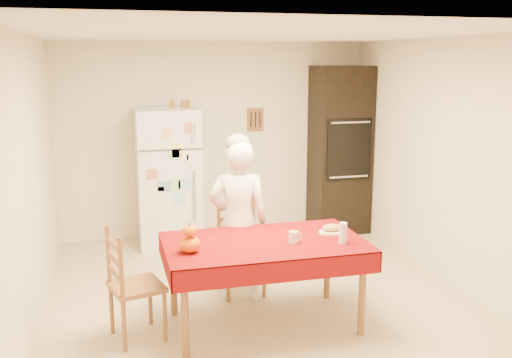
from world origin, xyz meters
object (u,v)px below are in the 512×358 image
object	(u,v)px
refrigerator	(168,178)
bread_plate	(332,232)
oven_cabinet	(340,150)
pumpkin_lower	(190,244)
chair_far	(239,242)
dining_table	(264,249)
coffee_mug	(293,237)
chair_left	(129,281)
seated_woman	(238,222)
wine_glass	(343,233)

from	to	relation	value
refrigerator	bread_plate	world-z (taller)	refrigerator
oven_cabinet	pumpkin_lower	distance (m)	3.55
refrigerator	pumpkin_lower	size ratio (longest dim) A/B	9.59
refrigerator	chair_far	world-z (taller)	refrigerator
dining_table	coffee_mug	size ratio (longest dim) A/B	17.00
chair_far	pumpkin_lower	bearing A→B (deg)	-127.73
refrigerator	bread_plate	bearing A→B (deg)	-63.34
bread_plate	refrigerator	bearing A→B (deg)	116.66
dining_table	bread_plate	world-z (taller)	bread_plate
oven_cabinet	chair_left	distance (m)	3.84
chair_far	seated_woman	size ratio (longest dim) A/B	0.61
oven_cabinet	seated_woman	bearing A→B (deg)	-133.38
seated_woman	bread_plate	distance (m)	0.89
pumpkin_lower	chair_left	bearing A→B (deg)	164.05
refrigerator	dining_table	xyz separation A→B (m)	(0.55, -2.45, -0.16)
oven_cabinet	coffee_mug	size ratio (longest dim) A/B	22.00
refrigerator	bread_plate	size ratio (longest dim) A/B	7.08
chair_far	wine_glass	size ratio (longest dim) A/B	5.40
chair_left	bread_plate	bearing A→B (deg)	-103.06
wine_glass	chair_far	bearing A→B (deg)	123.90
dining_table	seated_woman	xyz separation A→B (m)	(-0.10, 0.57, 0.09)
pumpkin_lower	bread_plate	world-z (taller)	pumpkin_lower
chair_left	pumpkin_lower	bearing A→B (deg)	-120.84
oven_cabinet	bread_plate	xyz separation A→B (m)	(-1.08, -2.43, -0.33)
chair_far	chair_left	bearing A→B (deg)	-148.79
coffee_mug	pumpkin_lower	bearing A→B (deg)	-178.68
dining_table	oven_cabinet	bearing A→B (deg)	55.33
refrigerator	chair_left	size ratio (longest dim) A/B	1.79
coffee_mug	bread_plate	world-z (taller)	coffee_mug
dining_table	pumpkin_lower	size ratio (longest dim) A/B	9.59
chair_far	seated_woman	xyz separation A→B (m)	(-0.06, -0.21, 0.27)
oven_cabinet	chair_far	world-z (taller)	oven_cabinet
oven_cabinet	coffee_mug	bearing A→B (deg)	-119.98
chair_far	chair_left	xyz separation A→B (m)	(-1.10, -0.77, 0.00)
pumpkin_lower	bread_plate	distance (m)	1.31
chair_far	pumpkin_lower	xyz separation A→B (m)	(-0.61, -0.91, 0.32)
chair_far	bread_plate	size ratio (longest dim) A/B	3.96
dining_table	coffee_mug	bearing A→B (deg)	-24.84
seated_woman	wine_glass	world-z (taller)	seated_woman
oven_cabinet	chair_far	distance (m)	2.54
bread_plate	oven_cabinet	bearing A→B (deg)	65.92
oven_cabinet	dining_table	world-z (taller)	oven_cabinet
dining_table	bread_plate	xyz separation A→B (m)	(0.64, 0.07, 0.08)
chair_left	coffee_mug	distance (m)	1.41
coffee_mug	wine_glass	distance (m)	0.42
refrigerator	chair_far	xyz separation A→B (m)	(0.51, -1.67, -0.34)
chair_left	seated_woman	world-z (taller)	seated_woman
refrigerator	wine_glass	distance (m)	2.91
pumpkin_lower	bread_plate	xyz separation A→B (m)	(1.30, 0.20, -0.06)
seated_woman	pumpkin_lower	size ratio (longest dim) A/B	8.79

